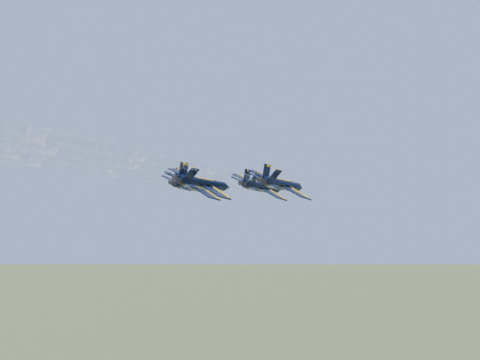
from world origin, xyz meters
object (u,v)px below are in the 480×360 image
at_px(jet_lead, 262,187).
at_px(jet_right, 282,184).
at_px(jet_left, 197,186).
at_px(jet_slot, 204,184).

relative_size(jet_lead, jet_right, 1.00).
bearing_deg(jet_left, jet_right, -0.30).
bearing_deg(jet_lead, jet_right, -46.69).
distance_m(jet_lead, jet_right, 13.73).
bearing_deg(jet_right, jet_left, 179.70).
distance_m(jet_lead, jet_slot, 19.99).
distance_m(jet_lead, jet_left, 13.01).
distance_m(jet_left, jet_slot, 13.16).
bearing_deg(jet_lead, jet_slot, -89.99).
relative_size(jet_right, jet_slot, 1.00).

